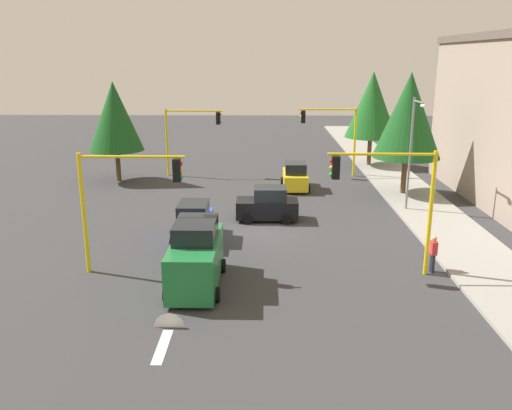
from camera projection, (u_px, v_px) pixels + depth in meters
ground_plane at (258, 230)px, 29.26m from camera, size 120.00×120.00×0.00m
sidewalk_kerb at (422, 205)px, 33.87m from camera, size 80.00×4.00×0.15m
lane_arrow_near at (167, 335)px, 18.23m from camera, size 2.40×1.10×1.10m
traffic_signal_near_right at (124, 189)px, 22.55m from camera, size 0.36×4.59×5.38m
traffic_signal_far_right at (190, 129)px, 41.81m from camera, size 0.36×4.59×5.36m
traffic_signal_near_left at (389, 188)px, 22.33m from camera, size 0.36×4.59×5.52m
traffic_signal_far_left at (332, 128)px, 41.59m from camera, size 0.36×4.59×5.48m
street_lamp_curbside at (413, 143)px, 31.40m from camera, size 2.15×0.28×7.00m
tree_opposite_side at (115, 116)px, 39.66m from camera, size 4.15×4.15×7.57m
tree_roadside_mid at (409, 116)px, 35.30m from camera, size 4.56×4.56×8.36m
tree_roadside_far at (372, 105)px, 44.97m from camera, size 4.45×4.45×8.14m
delivery_van_green at (196, 257)px, 21.86m from camera, size 4.80×2.22×2.77m
car_black at (268, 205)px, 30.94m from camera, size 2.08×3.60×1.98m
car_blue at (193, 224)px, 27.46m from camera, size 4.03×2.02×1.98m
car_yellow at (295, 177)px, 38.23m from camera, size 3.77×2.01×1.98m
pedestrian_crossing at (433, 253)px, 23.32m from camera, size 0.40×0.24×1.70m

